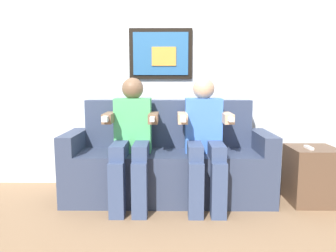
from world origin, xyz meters
TOP-DOWN VIEW (x-y plane):
  - ground_plane at (0.00, 0.00)m, footprint 5.54×5.54m
  - back_wall_assembly at (-0.00, 0.76)m, footprint 4.26×0.10m
  - couch at (0.00, 0.33)m, footprint 1.86×0.58m
  - person_on_left at (-0.31, 0.16)m, footprint 0.46×0.56m
  - person_on_right at (0.31, 0.16)m, footprint 0.46×0.56m
  - side_table_right at (1.28, 0.22)m, footprint 0.40×0.40m
  - spare_remote_on_table at (1.22, 0.17)m, footprint 0.04×0.13m

SIDE VIEW (x-z plane):
  - ground_plane at x=0.00m, z-range 0.00..0.00m
  - side_table_right at x=1.28m, z-range 0.00..0.50m
  - couch at x=0.00m, z-range -0.14..0.76m
  - spare_remote_on_table at x=1.22m, z-range 0.50..0.52m
  - person_on_left at x=-0.31m, z-range 0.05..1.16m
  - person_on_right at x=0.31m, z-range 0.05..1.16m
  - back_wall_assembly at x=0.00m, z-range 0.00..2.60m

